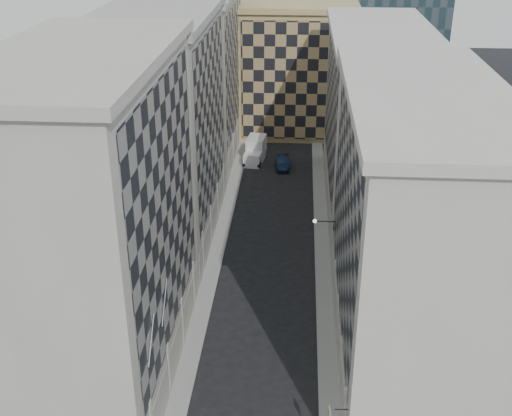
% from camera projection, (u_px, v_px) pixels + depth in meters
% --- Properties ---
extents(sidewalk_west, '(1.50, 100.00, 0.15)m').
position_uv_depth(sidewalk_west, '(218.00, 245.00, 65.11)').
color(sidewalk_west, gray).
rests_on(sidewalk_west, ground).
extents(sidewalk_east, '(1.50, 100.00, 0.15)m').
position_uv_depth(sidewalk_east, '(322.00, 249.00, 64.45)').
color(sidewalk_east, gray).
rests_on(sidewalk_east, ground).
extents(bldg_left_a, '(10.80, 22.80, 23.70)m').
position_uv_depth(bldg_left_a, '(97.00, 227.00, 43.29)').
color(bldg_left_a, '#A3A093').
rests_on(bldg_left_a, ground).
extents(bldg_left_b, '(10.80, 22.80, 22.70)m').
position_uv_depth(bldg_left_b, '(163.00, 129.00, 63.27)').
color(bldg_left_b, gray).
rests_on(bldg_left_b, ground).
extents(bldg_left_c, '(10.80, 22.80, 21.70)m').
position_uv_depth(bldg_left_c, '(197.00, 78.00, 83.25)').
color(bldg_left_c, '#A3A093').
rests_on(bldg_left_c, ground).
extents(bldg_right_a, '(10.80, 26.80, 20.70)m').
position_uv_depth(bldg_right_a, '(412.00, 229.00, 46.17)').
color(bldg_right_a, '#B9B3A9').
rests_on(bldg_right_a, ground).
extents(bldg_right_b, '(10.80, 28.80, 19.70)m').
position_uv_depth(bldg_right_b, '(375.00, 120.00, 70.63)').
color(bldg_right_b, '#B9B3A9').
rests_on(bldg_right_b, ground).
extents(tan_block, '(16.80, 14.80, 18.80)m').
position_uv_depth(tan_block, '(297.00, 67.00, 94.63)').
color(tan_block, tan).
rests_on(tan_block, ground).
extents(flagpoles_left, '(0.10, 6.33, 2.33)m').
position_uv_depth(flagpoles_left, '(158.00, 320.00, 40.14)').
color(flagpoles_left, gray).
rests_on(flagpoles_left, ground).
extents(bracket_lamp, '(1.98, 0.36, 0.36)m').
position_uv_depth(bracket_lamp, '(317.00, 221.00, 56.45)').
color(bracket_lamp, black).
rests_on(bracket_lamp, ground).
extents(box_truck, '(2.88, 5.81, 3.07)m').
position_uv_depth(box_truck, '(255.00, 151.00, 85.87)').
color(box_truck, white).
rests_on(box_truck, ground).
extents(dark_car, '(1.99, 4.78, 1.54)m').
position_uv_depth(dark_car, '(282.00, 162.00, 83.79)').
color(dark_car, '#0E1B35').
rests_on(dark_car, ground).
extents(shop_sign, '(1.19, 0.76, 0.84)m').
position_uv_depth(shop_sign, '(330.00, 414.00, 38.58)').
color(shop_sign, black).
rests_on(shop_sign, ground).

